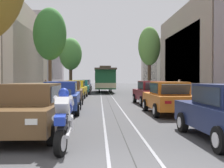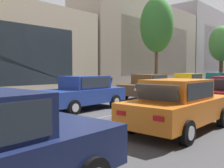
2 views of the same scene
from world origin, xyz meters
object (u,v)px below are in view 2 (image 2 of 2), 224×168
parked_car_yellow_fourth_left (188,83)px  parked_car_orange_second_right (179,105)px  street_tree_kerb_left_mid (222,44)px  pedestrian_on_left_pavement (184,78)px  parked_car_blue_second_left (84,92)px  parked_car_brown_mid_left (148,86)px  street_tree_kerb_left_second (157,25)px  parked_car_teal_fifth_left (216,81)px

parked_car_yellow_fourth_left → parked_car_orange_second_right: 13.45m
parked_car_orange_second_right → street_tree_kerb_left_mid: (-7.25, 25.10, 4.25)m
pedestrian_on_left_pavement → parked_car_yellow_fourth_left: bearing=-62.1°
parked_car_yellow_fourth_left → parked_car_orange_second_right: (5.51, -12.27, 0.00)m
parked_car_blue_second_left → street_tree_kerb_left_mid: (-1.92, 24.30, 4.25)m
parked_car_brown_mid_left → street_tree_kerb_left_second: street_tree_kerb_left_second is taller
street_tree_kerb_left_mid → pedestrian_on_left_pavement: 6.85m
parked_car_yellow_fourth_left → pedestrian_on_left_pavement: (-4.20, 7.95, 0.13)m
street_tree_kerb_left_second → parked_car_blue_second_left: bearing=-77.2°
parked_car_teal_fifth_left → parked_car_blue_second_left: bearing=-89.7°
parked_car_yellow_fourth_left → street_tree_kerb_left_mid: 13.63m
parked_car_blue_second_left → street_tree_kerb_left_second: 11.25m
parked_car_orange_second_right → street_tree_kerb_left_second: 13.99m
parked_car_blue_second_left → parked_car_yellow_fourth_left: same height
parked_car_brown_mid_left → parked_car_teal_fifth_left: 11.91m
street_tree_kerb_left_mid → pedestrian_on_left_pavement: bearing=-116.8°
parked_car_brown_mid_left → street_tree_kerb_left_second: size_ratio=0.57×
parked_car_orange_second_right → parked_car_blue_second_left: bearing=171.5°
parked_car_yellow_fourth_left → parked_car_orange_second_right: same height
parked_car_yellow_fourth_left → parked_car_teal_fifth_left: size_ratio=1.01×
parked_car_teal_fifth_left → parked_car_orange_second_right: bearing=-73.6°
street_tree_kerb_left_mid → parked_car_teal_fifth_left: bearing=-74.6°
parked_car_yellow_fourth_left → street_tree_kerb_left_mid: (-1.74, 12.83, 4.25)m
street_tree_kerb_left_second → parked_car_teal_fifth_left: bearing=74.2°
street_tree_kerb_left_second → street_tree_kerb_left_mid: bearing=88.6°
parked_car_teal_fifth_left → street_tree_kerb_left_second: 9.27m
parked_car_teal_fifth_left → street_tree_kerb_left_mid: street_tree_kerb_left_mid is taller
street_tree_kerb_left_mid → parked_car_orange_second_right: bearing=-73.9°
parked_car_yellow_fourth_left → street_tree_kerb_left_second: bearing=-144.0°
parked_car_blue_second_left → parked_car_teal_fifth_left: size_ratio=1.01×
parked_car_blue_second_left → parked_car_brown_mid_left: 5.73m
parked_car_teal_fifth_left → parked_car_yellow_fourth_left: bearing=-90.9°
parked_car_brown_mid_left → parked_car_yellow_fourth_left: 5.74m
parked_car_teal_fifth_left → parked_car_orange_second_right: size_ratio=1.00×
parked_car_yellow_fourth_left → street_tree_kerb_left_second: 5.38m
parked_car_orange_second_right → pedestrian_on_left_pavement: pedestrian_on_left_pavement is taller
parked_car_brown_mid_left → pedestrian_on_left_pavement: 14.33m
parked_car_blue_second_left → parked_car_brown_mid_left: (-0.17, 5.73, 0.00)m
street_tree_kerb_left_mid → pedestrian_on_left_pavement: street_tree_kerb_left_mid is taller
parked_car_blue_second_left → parked_car_yellow_fourth_left: size_ratio=1.00×
pedestrian_on_left_pavement → parked_car_brown_mid_left: bearing=-72.9°
parked_car_blue_second_left → parked_car_teal_fifth_left: same height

